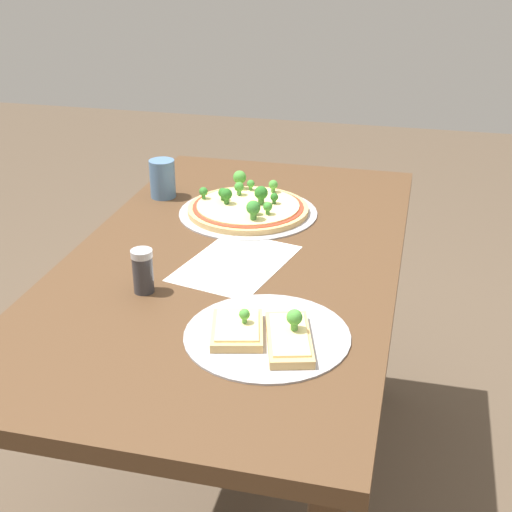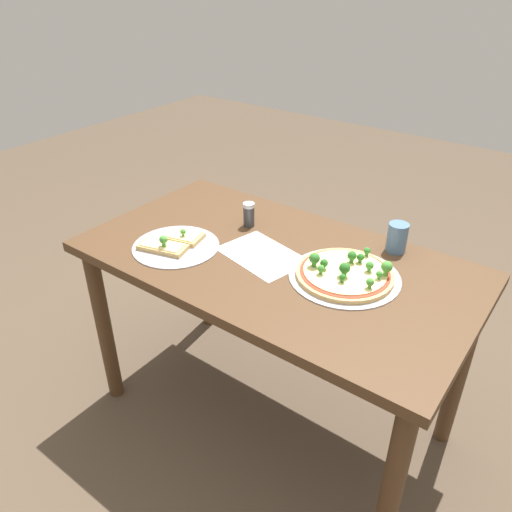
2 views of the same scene
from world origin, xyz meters
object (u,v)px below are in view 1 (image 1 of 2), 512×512
at_px(pizza_tray_whole, 248,208).
at_px(condiment_shaker, 143,271).
at_px(dining_table, 235,295).
at_px(drinking_cup, 163,179).
at_px(pizza_tray_slice, 266,334).

height_order(pizza_tray_whole, condiment_shaker, condiment_shaker).
distance_m(dining_table, pizza_tray_whole, 0.28).
xyz_separation_m(pizza_tray_whole, drinking_cup, (0.06, 0.25, 0.04)).
bearing_deg(pizza_tray_slice, dining_table, 24.25).
xyz_separation_m(pizza_tray_whole, pizza_tray_slice, (-0.58, -0.18, -0.01)).
height_order(dining_table, pizza_tray_slice, pizza_tray_slice).
height_order(pizza_tray_slice, condiment_shaker, condiment_shaker).
bearing_deg(pizza_tray_slice, pizza_tray_whole, 17.28).
distance_m(pizza_tray_whole, condiment_shaker, 0.47).
relative_size(dining_table, pizza_tray_slice, 4.39).
xyz_separation_m(dining_table, pizza_tray_slice, (-0.33, -0.15, 0.11)).
distance_m(dining_table, condiment_shaker, 0.29).
bearing_deg(condiment_shaker, dining_table, -32.29).
xyz_separation_m(pizza_tray_slice, condiment_shaker, (0.12, 0.28, 0.04)).
height_order(drinking_cup, condiment_shaker, drinking_cup).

